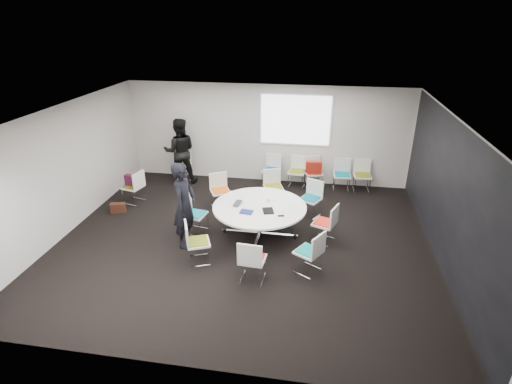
% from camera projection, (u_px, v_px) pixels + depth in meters
% --- Properties ---
extents(room_shell, '(8.08, 7.08, 2.88)m').
position_uv_depth(room_shell, '(248.00, 182.00, 8.18)').
color(room_shell, black).
rests_on(room_shell, ground).
extents(conference_table, '(2.04, 2.04, 0.73)m').
position_uv_depth(conference_table, '(259.00, 215.00, 8.76)').
color(conference_table, silver).
rests_on(conference_table, ground).
extents(projection_screen, '(1.90, 0.03, 1.35)m').
position_uv_depth(projection_screen, '(295.00, 120.00, 11.00)').
color(projection_screen, white).
rests_on(projection_screen, room_shell).
extents(chair_ring_a, '(0.58, 0.59, 0.88)m').
position_uv_depth(chair_ring_a, '(324.00, 230.00, 8.62)').
color(chair_ring_a, silver).
rests_on(chair_ring_a, ground).
extents(chair_ring_b, '(0.61, 0.61, 0.88)m').
position_uv_depth(chair_ring_b, '(310.00, 205.00, 9.74)').
color(chair_ring_b, silver).
rests_on(chair_ring_b, ground).
extents(chair_ring_c, '(0.58, 0.57, 0.88)m').
position_uv_depth(chair_ring_c, '(273.00, 193.00, 10.37)').
color(chair_ring_c, silver).
rests_on(chair_ring_c, ground).
extents(chair_ring_d, '(0.62, 0.61, 0.88)m').
position_uv_depth(chair_ring_d, '(221.00, 197.00, 10.14)').
color(chair_ring_d, silver).
rests_on(chair_ring_d, ground).
extents(chair_ring_e, '(0.52, 0.53, 0.88)m').
position_uv_depth(chair_ring_e, '(195.00, 221.00, 8.99)').
color(chair_ring_e, silver).
rests_on(chair_ring_e, ground).
extents(chair_ring_f, '(0.59, 0.60, 0.88)m').
position_uv_depth(chair_ring_f, '(198.00, 250.00, 7.92)').
color(chair_ring_f, silver).
rests_on(chair_ring_f, ground).
extents(chair_ring_g, '(0.49, 0.48, 0.88)m').
position_uv_depth(chair_ring_g, '(252.00, 267.00, 7.37)').
color(chair_ring_g, silver).
rests_on(chair_ring_g, ground).
extents(chair_ring_h, '(0.62, 0.63, 0.88)m').
position_uv_depth(chair_ring_h, '(309.00, 259.00, 7.61)').
color(chair_ring_h, silver).
rests_on(chair_ring_h, ground).
extents(chair_back_a, '(0.54, 0.53, 0.88)m').
position_uv_depth(chair_back_a, '(271.00, 176.00, 11.47)').
color(chair_back_a, silver).
rests_on(chair_back_a, ground).
extents(chair_back_b, '(0.52, 0.51, 0.88)m').
position_uv_depth(chair_back_b, '(297.00, 177.00, 11.37)').
color(chair_back_b, silver).
rests_on(chair_back_b, ground).
extents(chair_back_c, '(0.57, 0.56, 0.88)m').
position_uv_depth(chair_back_c, '(313.00, 178.00, 11.30)').
color(chair_back_c, silver).
rests_on(chair_back_c, ground).
extents(chair_back_d, '(0.48, 0.47, 0.88)m').
position_uv_depth(chair_back_d, '(341.00, 181.00, 11.14)').
color(chair_back_d, silver).
rests_on(chair_back_d, ground).
extents(chair_back_e, '(0.48, 0.47, 0.88)m').
position_uv_depth(chair_back_e, '(362.00, 181.00, 11.10)').
color(chair_back_e, silver).
rests_on(chair_back_e, ground).
extents(chair_spare_left, '(0.54, 0.55, 0.88)m').
position_uv_depth(chair_spare_left, '(135.00, 193.00, 10.39)').
color(chair_spare_left, silver).
rests_on(chair_spare_left, ground).
extents(chair_person_back, '(0.52, 0.51, 0.88)m').
position_uv_depth(chair_person_back, '(183.00, 171.00, 11.82)').
color(chair_person_back, silver).
rests_on(chair_person_back, ground).
extents(person_main, '(0.50, 0.71, 1.86)m').
position_uv_depth(person_main, '(185.00, 205.00, 8.26)').
color(person_main, black).
rests_on(person_main, ground).
extents(person_back, '(1.09, 0.95, 1.89)m').
position_uv_depth(person_back, '(180.00, 151.00, 11.39)').
color(person_back, black).
rests_on(person_back, ground).
extents(laptop, '(0.26, 0.36, 0.03)m').
position_uv_depth(laptop, '(240.00, 204.00, 8.75)').
color(laptop, '#333338').
rests_on(laptop, conference_table).
extents(laptop_lid, '(0.10, 0.29, 0.22)m').
position_uv_depth(laptop_lid, '(231.00, 198.00, 8.72)').
color(laptop_lid, silver).
rests_on(laptop_lid, conference_table).
extents(notebook_black, '(0.29, 0.35, 0.02)m').
position_uv_depth(notebook_black, '(268.00, 211.00, 8.44)').
color(notebook_black, black).
rests_on(notebook_black, conference_table).
extents(tablet_folio, '(0.28, 0.23, 0.03)m').
position_uv_depth(tablet_folio, '(246.00, 212.00, 8.39)').
color(tablet_folio, navy).
rests_on(tablet_folio, conference_table).
extents(papers_right, '(0.36, 0.36, 0.00)m').
position_uv_depth(papers_right, '(285.00, 202.00, 8.86)').
color(papers_right, white).
rests_on(papers_right, conference_table).
extents(papers_front, '(0.31, 0.23, 0.00)m').
position_uv_depth(papers_front, '(289.00, 210.00, 8.50)').
color(papers_front, silver).
rests_on(papers_front, conference_table).
extents(cup, '(0.08, 0.08, 0.09)m').
position_uv_depth(cup, '(268.00, 200.00, 8.84)').
color(cup, white).
rests_on(cup, conference_table).
extents(phone, '(0.15, 0.10, 0.01)m').
position_uv_depth(phone, '(281.00, 216.00, 8.24)').
color(phone, black).
rests_on(phone, conference_table).
extents(maroon_bag, '(0.42, 0.23, 0.28)m').
position_uv_depth(maroon_bag, '(132.00, 181.00, 10.26)').
color(maroon_bag, '#45122B').
rests_on(maroon_bag, chair_spare_left).
extents(brown_bag, '(0.39, 0.26, 0.24)m').
position_uv_depth(brown_bag, '(118.00, 208.00, 9.94)').
color(brown_bag, '#361C11').
rests_on(brown_bag, ground).
extents(red_jacket, '(0.45, 0.19, 0.36)m').
position_uv_depth(red_jacket, '(314.00, 167.00, 10.92)').
color(red_jacket, '#AA2214').
rests_on(red_jacket, chair_back_c).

